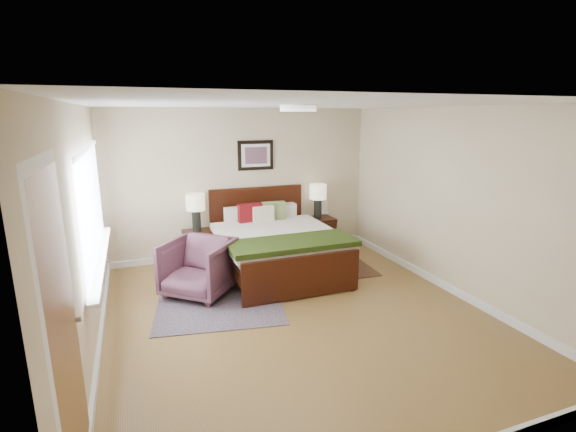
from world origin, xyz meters
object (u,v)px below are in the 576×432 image
object	(u,v)px
bed	(276,239)
nightstand_right	(318,230)
nightstand_left	(198,238)
lamp_left	(196,206)
rug_persian	(218,292)
lamp_right	(318,195)
armchair	(198,268)

from	to	relation	value
bed	nightstand_right	distance (m)	1.37
nightstand_left	lamp_left	bearing A→B (deg)	90.00
bed	rug_persian	xyz separation A→B (m)	(-1.00, -0.46, -0.53)
nightstand_left	rug_persian	distance (m)	1.34
lamp_left	lamp_right	world-z (taller)	lamp_right
bed	rug_persian	bearing A→B (deg)	-155.37
armchair	lamp_left	bearing A→B (deg)	121.94
lamp_left	rug_persian	size ratio (longest dim) A/B	0.28
nightstand_right	lamp_left	xyz separation A→B (m)	(-2.16, 0.01, 0.61)
nightstand_left	nightstand_right	size ratio (longest dim) A/B	0.94
nightstand_left	lamp_left	world-z (taller)	lamp_left
lamp_right	armchair	xyz separation A→B (m)	(-2.34, -1.27, -0.61)
nightstand_right	lamp_right	world-z (taller)	lamp_right
bed	lamp_left	xyz separation A→B (m)	(-1.07, 0.83, 0.43)
nightstand_left	lamp_right	world-z (taller)	lamp_right
bed	nightstand_left	distance (m)	1.35
bed	nightstand_right	xyz separation A→B (m)	(1.08, 0.82, -0.18)
lamp_right	rug_persian	distance (m)	2.64
armchair	rug_persian	bearing A→B (deg)	35.02
nightstand_left	armchair	distance (m)	1.26
rug_persian	nightstand_left	bearing A→B (deg)	102.80
armchair	lamp_right	bearing A→B (deg)	68.51
lamp_left	rug_persian	bearing A→B (deg)	-86.85
nightstand_right	rug_persian	bearing A→B (deg)	-148.56
nightstand_right	armchair	world-z (taller)	armchair
rug_persian	bed	bearing A→B (deg)	34.23
nightstand_left	lamp_right	xyz separation A→B (m)	(2.16, 0.02, 0.57)
lamp_left	lamp_right	xyz separation A→B (m)	(2.16, 0.00, 0.03)
nightstand_right	rug_persian	world-z (taller)	nightstand_right
lamp_left	armchair	bearing A→B (deg)	-98.14
lamp_right	rug_persian	xyz separation A→B (m)	(-2.09, -1.29, -0.99)
lamp_right	armchair	size ratio (longest dim) A/B	0.72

